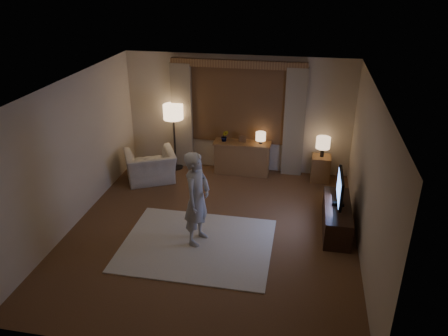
% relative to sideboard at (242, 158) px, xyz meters
% --- Properties ---
extents(room, '(5.04, 5.54, 2.64)m').
position_rel_sideboard_xyz_m(room, '(-0.15, -2.00, 0.98)').
color(room, brown).
rests_on(room, ground).
extents(rug, '(2.50, 2.00, 0.02)m').
position_rel_sideboard_xyz_m(rug, '(-0.31, -2.95, -0.34)').
color(rug, beige).
rests_on(rug, floor).
extents(sideboard, '(1.20, 0.40, 0.70)m').
position_rel_sideboard_xyz_m(sideboard, '(0.00, 0.00, 0.00)').
color(sideboard, brown).
rests_on(sideboard, floor).
extents(picture_frame, '(0.16, 0.02, 0.20)m').
position_rel_sideboard_xyz_m(picture_frame, '(0.00, 0.00, 0.45)').
color(picture_frame, brown).
rests_on(picture_frame, sideboard).
extents(plant, '(0.17, 0.13, 0.30)m').
position_rel_sideboard_xyz_m(plant, '(-0.40, 0.00, 0.50)').
color(plant, '#999999').
rests_on(plant, sideboard).
extents(table_lamp_sideboard, '(0.22, 0.22, 0.30)m').
position_rel_sideboard_xyz_m(table_lamp_sideboard, '(0.40, 0.00, 0.55)').
color(table_lamp_sideboard, black).
rests_on(table_lamp_sideboard, sideboard).
extents(floor_lamp, '(0.44, 0.44, 1.52)m').
position_rel_sideboard_xyz_m(floor_lamp, '(-1.55, -0.03, 0.93)').
color(floor_lamp, black).
rests_on(floor_lamp, floor).
extents(armchair, '(1.32, 1.27, 0.67)m').
position_rel_sideboard_xyz_m(armchair, '(-1.89, -0.77, -0.02)').
color(armchair, beige).
rests_on(armchair, floor).
extents(side_table, '(0.40, 0.40, 0.56)m').
position_rel_sideboard_xyz_m(side_table, '(1.74, -0.05, -0.07)').
color(side_table, brown).
rests_on(side_table, floor).
extents(table_lamp_side, '(0.30, 0.30, 0.44)m').
position_rel_sideboard_xyz_m(table_lamp_side, '(1.74, -0.05, 0.52)').
color(table_lamp_side, black).
rests_on(table_lamp_side, side_table).
extents(tv_stand, '(0.45, 1.40, 0.50)m').
position_rel_sideboard_xyz_m(tv_stand, '(2.00, -2.02, -0.10)').
color(tv_stand, black).
rests_on(tv_stand, floor).
extents(tv, '(0.20, 0.82, 0.59)m').
position_rel_sideboard_xyz_m(tv, '(2.00, -2.02, 0.48)').
color(tv, black).
rests_on(tv, tv_stand).
extents(person, '(0.52, 0.67, 1.63)m').
position_rel_sideboard_xyz_m(person, '(-0.32, -2.84, 0.48)').
color(person, '#A8A39B').
rests_on(person, rug).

